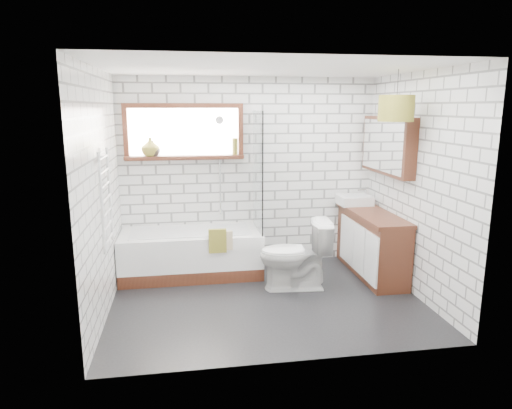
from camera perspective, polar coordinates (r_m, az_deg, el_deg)
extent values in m
cube|color=black|center=(5.24, 1.31, -11.77)|extent=(3.40, 2.60, 0.01)
cube|color=white|center=(4.81, 1.46, 16.75)|extent=(3.40, 2.60, 0.01)
cube|color=white|center=(6.14, -0.83, 4.01)|extent=(3.40, 0.01, 2.50)
cube|color=white|center=(3.62, 5.13, -1.78)|extent=(3.40, 0.01, 2.50)
cube|color=white|center=(4.86, -18.80, 1.20)|extent=(0.01, 2.60, 2.50)
cube|color=white|center=(5.44, 19.35, 2.26)|extent=(0.01, 2.60, 2.50)
cube|color=#3B1A10|center=(5.98, -8.97, 8.94)|extent=(1.52, 0.16, 0.68)
cube|color=white|center=(4.86, -18.24, 0.64)|extent=(0.06, 0.52, 1.00)
cube|color=#3B1A10|center=(5.88, 16.13, 7.10)|extent=(0.16, 1.20, 0.70)
cylinder|color=silver|center=(6.04, -4.54, 4.79)|extent=(0.02, 0.02, 1.30)
cube|color=white|center=(5.91, -8.08, -6.05)|extent=(1.76, 0.78, 0.57)
cube|color=white|center=(5.75, 0.23, 4.16)|extent=(0.02, 0.72, 1.50)
cube|color=olive|center=(5.48, -4.83, -4.55)|extent=(0.21, 0.06, 0.29)
cube|color=tan|center=(5.48, -3.88, -4.52)|extent=(0.18, 0.04, 0.23)
cube|color=#3B1A10|center=(6.04, 14.23, -4.73)|extent=(0.46, 1.42, 0.81)
cube|color=white|center=(6.35, 12.19, 0.56)|extent=(0.43, 0.37, 0.12)
cylinder|color=silver|center=(6.40, 13.55, 1.13)|extent=(0.03, 0.03, 0.15)
imported|color=white|center=(5.40, 4.88, -6.28)|extent=(0.54, 0.85, 0.83)
imported|color=olive|center=(5.98, -13.06, 6.84)|extent=(0.23, 0.23, 0.24)
imported|color=black|center=(5.98, -12.79, 6.65)|extent=(0.21, 0.21, 0.19)
cylinder|color=olive|center=(6.00, -2.64, 7.06)|extent=(0.09, 0.09, 0.22)
cylinder|color=olive|center=(5.14, 17.13, 11.41)|extent=(0.37, 0.37, 0.27)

